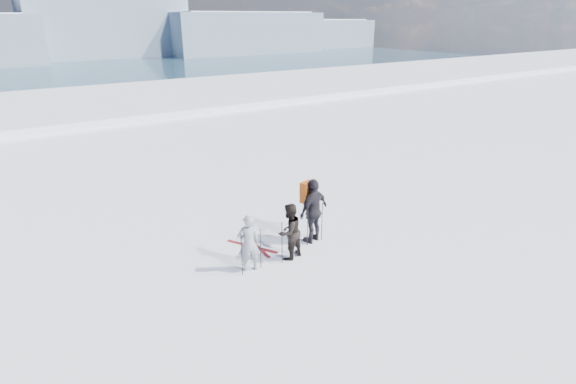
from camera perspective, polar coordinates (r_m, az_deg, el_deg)
name	(u,v)px	position (r m, az deg, el deg)	size (l,w,h in m)	color
lake_basin	(121,183)	(39.53, -20.39, 1.07)	(820.00, 820.00, 71.62)	white
far_mountain_range	(23,33)	(463.04, -30.61, 16.95)	(770.00, 110.00, 53.00)	slate
skier_grey	(249,243)	(11.88, -5.02, -6.48)	(0.58, 0.38, 1.59)	gray
skier_dark	(289,232)	(12.40, 0.17, -5.05)	(0.79, 0.62, 1.63)	black
skier_pack	(314,211)	(13.27, 3.26, -2.38)	(1.17, 0.49, 1.99)	black
backpack	(308,167)	(12.94, 2.51, 3.20)	(0.42, 0.24, 0.62)	#BD4F11
ski_poles	(287,237)	(12.53, -0.11, -5.78)	(2.95, 0.49, 1.30)	black
skis_loose	(254,246)	(13.39, -4.32, -6.83)	(0.91, 1.70, 0.03)	black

